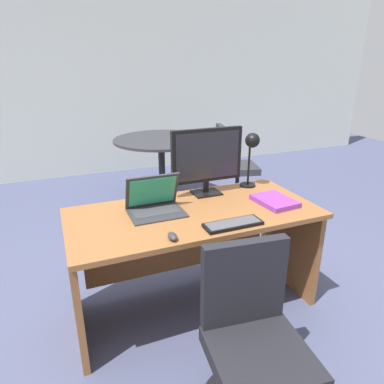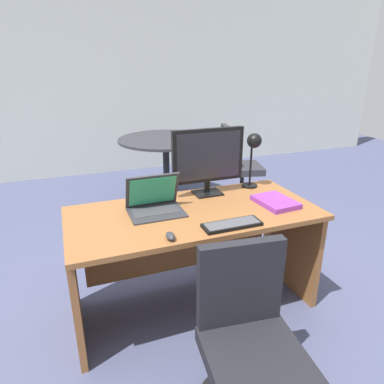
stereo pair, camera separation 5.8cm
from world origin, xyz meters
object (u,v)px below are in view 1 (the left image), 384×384
at_px(desk, 191,238).
at_px(keyboard, 233,224).
at_px(book, 275,201).
at_px(meeting_table, 162,155).
at_px(laptop, 154,200).
at_px(meeting_chair_near, 233,171).
at_px(mouse, 173,236).
at_px(office_chair, 254,352).
at_px(desk_lamp, 252,148).
at_px(monitor, 207,157).

height_order(desk, keyboard, keyboard).
distance_m(book, meeting_table, 2.07).
distance_m(laptop, meeting_chair_near, 2.26).
xyz_separation_m(keyboard, meeting_table, (0.27, 2.25, -0.15)).
relative_size(laptop, mouse, 4.00).
bearing_deg(desk, book, -13.82).
distance_m(keyboard, office_chair, 0.70).
relative_size(laptop, meeting_chair_near, 0.37).
height_order(desk, desk_lamp, desk_lamp).
bearing_deg(mouse, desk, 54.46).
bearing_deg(laptop, office_chair, -77.19).
distance_m(mouse, book, 0.85).
relative_size(mouse, book, 0.28).
height_order(laptop, office_chair, laptop).
bearing_deg(meeting_table, monitor, -96.35).
height_order(desk_lamp, book, desk_lamp).
bearing_deg(desk, meeting_chair_near, 53.47).
height_order(laptop, keyboard, laptop).
bearing_deg(office_chair, desk_lamp, 61.00).
xyz_separation_m(desk_lamp, meeting_table, (-0.18, 1.70, -0.45)).
height_order(meeting_table, meeting_chair_near, meeting_chair_near).
bearing_deg(monitor, laptop, -160.60).
xyz_separation_m(laptop, desk_lamp, (0.82, 0.16, 0.24)).
distance_m(desk, laptop, 0.39).
xyz_separation_m(desk, meeting_table, (0.40, 1.92, 0.09)).
height_order(monitor, office_chair, monitor).
distance_m(office_chair, meeting_table, 2.84).
xyz_separation_m(mouse, desk_lamp, (0.84, 0.58, 0.29)).
height_order(monitor, meeting_table, monitor).
height_order(laptop, mouse, laptop).
distance_m(meeting_table, meeting_chair_near, 0.92).
bearing_deg(desk, keyboard, -68.85).
relative_size(mouse, meeting_table, 0.08).
distance_m(laptop, mouse, 0.42).
distance_m(laptop, office_chair, 1.07).
bearing_deg(mouse, keyboard, 3.67).
relative_size(desk_lamp, meeting_chair_near, 0.45).
distance_m(monitor, mouse, 0.78).
height_order(mouse, meeting_table, meeting_table).
bearing_deg(monitor, mouse, -129.17).
relative_size(keyboard, book, 1.16).
bearing_deg(keyboard, desk_lamp, 51.17).
relative_size(keyboard, mouse, 4.11).
xyz_separation_m(desk, meeting_chair_near, (1.25, 1.69, -0.14)).
xyz_separation_m(desk, office_chair, (-0.03, -0.87, -0.18)).
bearing_deg(keyboard, meeting_chair_near, 61.05).
distance_m(monitor, desk_lamp, 0.37).
bearing_deg(keyboard, book, 24.73).
relative_size(book, meeting_chair_near, 0.33).
height_order(monitor, keyboard, monitor).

